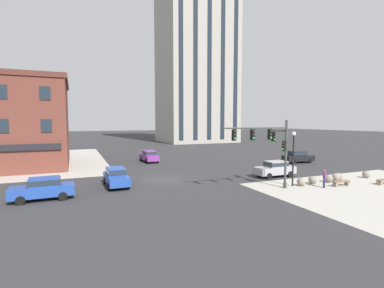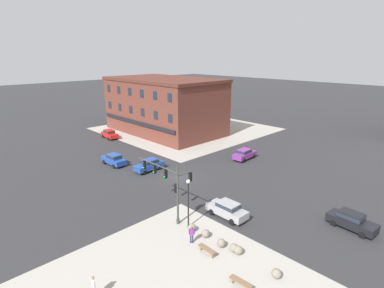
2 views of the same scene
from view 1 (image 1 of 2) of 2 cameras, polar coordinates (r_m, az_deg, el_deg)
name	(u,v)px [view 1 (image 1 of 2)]	position (r m, az deg, el deg)	size (l,w,h in m)	color
ground_plane	(163,179)	(29.03, -6.01, -7.12)	(320.00, 320.00, 0.00)	#2D2D30
traffic_signal_main	(271,144)	(24.99, 15.82, -0.03)	(6.53, 2.09, 6.03)	#383D38
bollard_sphere_curb_a	(301,182)	(27.65, 21.40, -7.20)	(0.77, 0.77, 0.77)	gray
bollard_sphere_curb_b	(313,180)	(28.90, 23.40, -6.76)	(0.77, 0.77, 0.77)	gray
bollard_sphere_curb_c	(329,179)	(30.27, 26.13, -6.35)	(0.77, 0.77, 0.77)	gray
bollard_sphere_curb_d	(336,177)	(31.35, 27.26, -6.02)	(0.77, 0.77, 0.77)	gray
bollard_sphere_curb_e	(339,177)	(31.70, 27.75, -5.93)	(0.77, 0.77, 0.77)	gray
bollard_sphere_curb_f	(366,174)	(34.53, 31.99, -5.27)	(0.77, 0.77, 0.77)	gray
bench_near_signal	(341,183)	(29.13, 28.15, -6.95)	(1.82, 0.58, 0.49)	brown
bench_mid_block	(384,181)	(32.01, 34.56, -6.22)	(1.82, 0.57, 0.49)	brown
pedestrian_near_bench	(324,177)	(27.59, 25.39, -6.16)	(0.36, 0.47, 1.65)	#232847
street_lamp_corner_near	(293,152)	(26.88, 19.98, -1.51)	(0.36, 0.36, 4.97)	black
car_main_northbound_near	(116,176)	(26.53, -15.22, -6.35)	(1.96, 4.44, 1.68)	#23479E
car_main_northbound_far	(298,156)	(42.70, 20.79, -2.39)	(4.53, 2.17, 1.68)	black
car_main_southbound_near	(43,188)	(24.02, -28.08, -7.88)	(4.46, 2.01, 1.68)	#23479E
car_main_southbound_far	(149,156)	(41.26, -8.74, -2.37)	(2.05, 4.48, 1.68)	#7A3389
car_cross_westbound	(275,168)	(31.22, 16.59, -4.75)	(4.41, 1.92, 1.68)	#99999E
residential_tower_skyline_right	(196,46)	(85.49, 0.84, 19.35)	(20.39, 17.71, 55.29)	#9E998E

